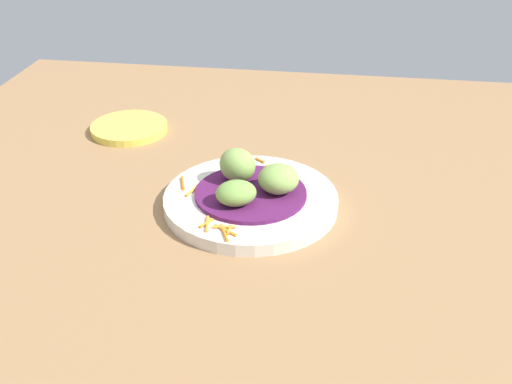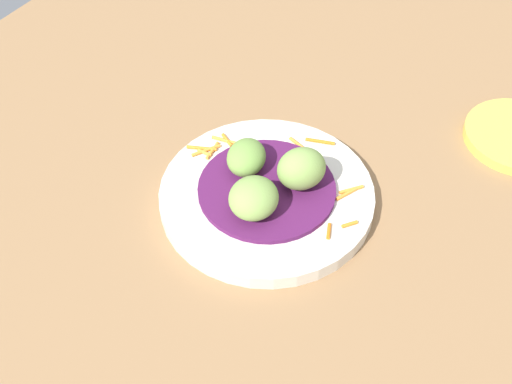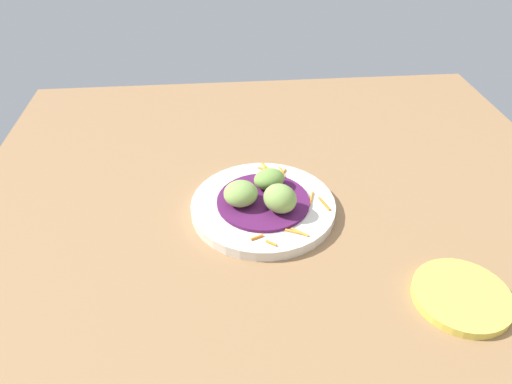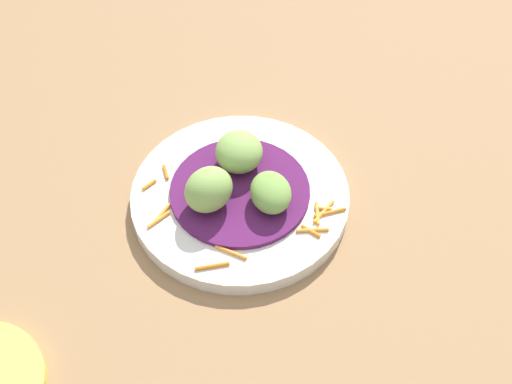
{
  "view_description": "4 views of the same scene",
  "coord_description": "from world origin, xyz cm",
  "views": [
    {
      "loc": [
        15.0,
        -73.32,
        46.84
      ],
      "look_at": [
        4.46,
        -3.37,
        5.44
      ],
      "focal_mm": 42.97,
      "sensor_mm": 36.0,
      "label": 1
    },
    {
      "loc": [
        46.96,
        23.32,
        57.74
      ],
      "look_at": [
        5.2,
        -1.85,
        4.96
      ],
      "focal_mm": 46.22,
      "sensor_mm": 36.0,
      "label": 2
    },
    {
      "loc": [
        10.26,
        59.78,
        52.14
      ],
      "look_at": [
        4.69,
        -1.07,
        6.4
      ],
      "focal_mm": 32.94,
      "sensor_mm": 36.0,
      "label": 3
    },
    {
      "loc": [
        -46.45,
        -9.13,
        65.13
      ],
      "look_at": [
        2.28,
        -3.42,
        5.59
      ],
      "focal_mm": 50.62,
      "sensor_mm": 36.0,
      "label": 4
    }
  ],
  "objects": [
    {
      "name": "carrot_garnish",
      "position": [
        -0.41,
        -3.56,
        3.99
      ],
      "size": [
        13.62,
        22.57,
        0.4
      ],
      "color": "orange",
      "rests_on": "main_plate"
    },
    {
      "name": "guac_scoop_left",
      "position": [
        1.09,
        1.46,
        6.75
      ],
      "size": [
        7.18,
        7.0,
        4.75
      ],
      "primitive_type": "ellipsoid",
      "rotation": [
        0.0,
        0.0,
        2.52
      ],
      "color": "#84A851",
      "rests_on": "cabbage_bed"
    },
    {
      "name": "guac_scoop_center",
      "position": [
        2.06,
        -5.02,
        6.03
      ],
      "size": [
        6.54,
        5.86,
        3.3
      ],
      "primitive_type": "ellipsoid",
      "rotation": [
        0.0,
        0.0,
        5.04
      ],
      "color": "#759E47",
      "rests_on": "cabbage_bed"
    },
    {
      "name": "guac_scoop_right",
      "position": [
        7.19,
        -0.95,
        6.36
      ],
      "size": [
        6.16,
        5.88,
        3.97
      ],
      "primitive_type": "ellipsoid",
      "rotation": [
        0.0,
        0.0,
        3.25
      ],
      "color": "#84A851",
      "rests_on": "cabbage_bed"
    },
    {
      "name": "main_plate",
      "position": [
        3.45,
        -1.5,
        2.89
      ],
      "size": [
        24.16,
        24.16,
        1.79
      ],
      "primitive_type": "cylinder",
      "color": "silver",
      "rests_on": "table_surface"
    },
    {
      "name": "cabbage_bed",
      "position": [
        3.45,
        -1.5,
        4.08
      ],
      "size": [
        15.45,
        15.45,
        0.59
      ],
      "primitive_type": "cylinder",
      "color": "#51194C",
      "rests_on": "main_plate"
    },
    {
      "name": "side_plate_small",
      "position": [
        -21.43,
        19.99,
        2.63
      ],
      "size": [
        13.24,
        13.24,
        1.26
      ],
      "primitive_type": "cylinder",
      "color": "#E0CC4C",
      "rests_on": "table_surface"
    },
    {
      "name": "table_surface",
      "position": [
        0.0,
        0.0,
        1.0
      ],
      "size": [
        110.0,
        110.0,
        2.0
      ],
      "primitive_type": "cube",
      "color": "#936D47",
      "rests_on": "ground"
    }
  ]
}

